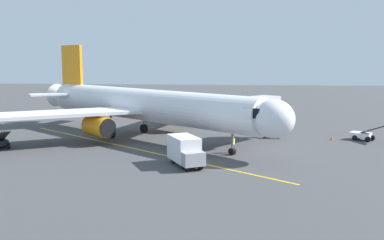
# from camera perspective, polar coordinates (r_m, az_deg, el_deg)

# --- Properties ---
(ground_plane) EXTENTS (220.00, 220.00, 0.00)m
(ground_plane) POSITION_cam_1_polar(r_m,az_deg,el_deg) (53.75, -8.27, -2.16)
(ground_plane) COLOR #424244
(apron_lead_in_line) EXTENTS (32.07, 24.29, 0.01)m
(apron_lead_in_line) POSITION_cam_1_polar(r_m,az_deg,el_deg) (46.52, -8.01, -3.74)
(apron_lead_in_line) COLOR yellow
(apron_lead_in_line) RESTS_ON ground
(airplane) EXTENTS (34.58, 31.57, 11.50)m
(airplane) POSITION_cam_1_polar(r_m,az_deg,el_deg) (51.90, -6.72, 1.97)
(airplane) COLOR white
(airplane) RESTS_ON ground
(jet_bridge) EXTENTS (8.58, 10.26, 5.40)m
(jet_bridge) POSITION_cam_1_polar(r_m,az_deg,el_deg) (48.21, 6.97, 1.21)
(jet_bridge) COLOR #B7B7BC
(jet_bridge) RESTS_ON ground
(ground_crew_marshaller) EXTENTS (0.38, 0.46, 1.71)m
(ground_crew_marshaller) POSITION_cam_1_polar(r_m,az_deg,el_deg) (43.83, 5.49, -3.26)
(ground_crew_marshaller) COLOR #23232D
(ground_crew_marshaller) RESTS_ON ground
(ground_crew_wing_walker) EXTENTS (0.47, 0.45, 1.71)m
(ground_crew_wing_walker) POSITION_cam_1_polar(r_m,az_deg,el_deg) (44.50, -0.82, -3.05)
(ground_crew_wing_walker) COLOR #23232D
(ground_crew_wing_walker) RESTS_ON ground
(box_truck_near_nose) EXTENTS (3.89, 4.98, 2.62)m
(box_truck_near_nose) POSITION_cam_1_polar(r_m,az_deg,el_deg) (38.31, -0.86, -4.11)
(box_truck_near_nose) COLOR #9E9EA3
(box_truck_near_nose) RESTS_ON ground
(belt_loader_portside) EXTENTS (4.36, 3.74, 2.32)m
(belt_loader_portside) POSITION_cam_1_polar(r_m,az_deg,el_deg) (54.25, 21.86, -1.80)
(belt_loader_portside) COLOR white
(belt_loader_portside) RESTS_ON ground
(belt_loader_starboard_side) EXTENTS (4.00, 4.17, 2.32)m
(belt_loader_starboard_side) POSITION_cam_1_polar(r_m,az_deg,el_deg) (50.32, -24.30, -2.67)
(belt_loader_starboard_side) COLOR black
(belt_loader_starboard_side) RESTS_ON ground
(safety_cone_nose_left) EXTENTS (0.32, 0.32, 0.55)m
(safety_cone_nose_left) POSITION_cam_1_polar(r_m,az_deg,el_deg) (56.94, 10.12, -1.35)
(safety_cone_nose_left) COLOR #F2590F
(safety_cone_nose_left) RESTS_ON ground
(safety_cone_nose_right) EXTENTS (0.32, 0.32, 0.55)m
(safety_cone_nose_right) POSITION_cam_1_polar(r_m,az_deg,el_deg) (53.32, 18.14, -2.26)
(safety_cone_nose_right) COLOR #F2590F
(safety_cone_nose_right) RESTS_ON ground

